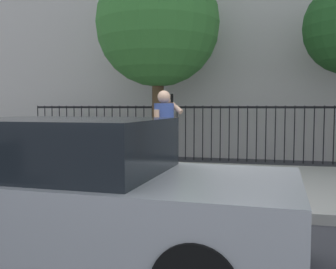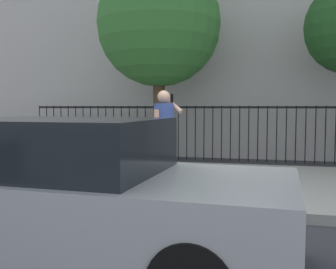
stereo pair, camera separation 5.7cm
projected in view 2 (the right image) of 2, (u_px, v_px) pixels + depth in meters
The scene contains 6 objects.
ground_plane at pixel (186, 217), 5.58m from camera, with size 60.00×60.00×0.00m, color #333338.
sidewalk at pixel (208, 183), 7.71m from camera, with size 28.00×4.40×0.15m, color #9E9B93.
iron_fence at pixel (226, 126), 11.22m from camera, with size 12.03×0.04×1.60m.
parked_hatchback at pixel (74, 193), 3.92m from camera, with size 4.28×2.01×1.45m.
pedestrian_on_phone at pixel (163, 132), 6.66m from camera, with size 0.55×0.72×1.69m.
street_tree_mid at pixel (159, 25), 10.36m from camera, with size 3.28×3.28×5.38m.
Camera 2 is at (1.06, -5.38, 1.57)m, focal length 41.82 mm.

